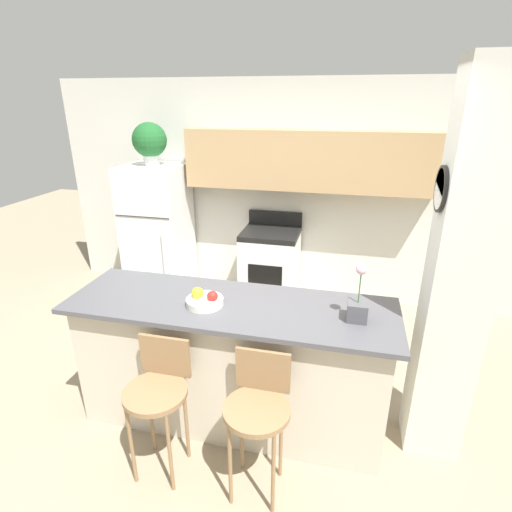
% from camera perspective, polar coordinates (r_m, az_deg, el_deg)
% --- Properties ---
extents(ground_plane, '(14.00, 14.00, 0.00)m').
position_cam_1_polar(ground_plane, '(3.38, -3.32, -21.89)').
color(ground_plane, gray).
extents(wall_back, '(5.60, 0.38, 2.55)m').
position_cam_1_polar(wall_back, '(4.68, 5.38, 10.62)').
color(wall_back, silver).
rests_on(wall_back, ground_plane).
extents(pillar_right, '(0.38, 0.32, 2.55)m').
position_cam_1_polar(pillar_right, '(2.77, 26.95, -3.15)').
color(pillar_right, silver).
rests_on(pillar_right, ground_plane).
extents(counter_bar, '(2.30, 0.72, 1.00)m').
position_cam_1_polar(counter_bar, '(3.06, -3.53, -14.99)').
color(counter_bar, beige).
rests_on(counter_bar, ground_plane).
extents(refrigerator, '(0.69, 0.71, 1.61)m').
position_cam_1_polar(refrigerator, '(5.01, -13.79, 3.31)').
color(refrigerator, white).
rests_on(refrigerator, ground_plane).
extents(stove_range, '(0.65, 0.60, 1.07)m').
position_cam_1_polar(stove_range, '(4.75, 2.05, -1.55)').
color(stove_range, white).
rests_on(stove_range, ground_plane).
extents(bar_stool_left, '(0.40, 0.40, 0.93)m').
position_cam_1_polar(bar_stool_left, '(2.72, -13.77, -18.09)').
color(bar_stool_left, olive).
rests_on(bar_stool_left, ground_plane).
extents(bar_stool_right, '(0.40, 0.40, 0.93)m').
position_cam_1_polar(bar_stool_right, '(2.53, 0.31, -20.76)').
color(bar_stool_right, olive).
rests_on(bar_stool_right, ground_plane).
extents(potted_plant_on_fridge, '(0.38, 0.38, 0.47)m').
position_cam_1_polar(potted_plant_on_fridge, '(4.80, -14.96, 15.55)').
color(potted_plant_on_fridge, silver).
rests_on(potted_plant_on_fridge, refrigerator).
extents(orchid_vase, '(0.13, 0.13, 0.39)m').
position_cam_1_polar(orchid_vase, '(2.62, 14.34, -6.81)').
color(orchid_vase, '#4C4C51').
rests_on(orchid_vase, counter_bar).
extents(fruit_bowl, '(0.25, 0.25, 0.12)m').
position_cam_1_polar(fruit_bowl, '(2.77, -7.36, -6.25)').
color(fruit_bowl, silver).
rests_on(fruit_bowl, counter_bar).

